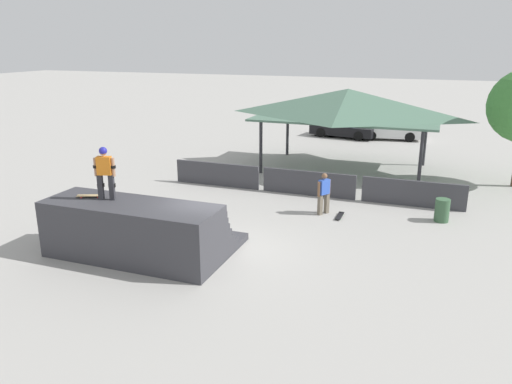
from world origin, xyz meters
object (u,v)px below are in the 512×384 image
skater_on_deck (105,170)px  bystander_walking (324,191)px  skateboard_on_deck (91,196)px  trash_bin (442,210)px  skateboard_on_ground (340,216)px  parked_car_white (390,130)px  parked_car_black (343,128)px

skater_on_deck → bystander_walking: size_ratio=1.01×
skateboard_on_deck → trash_bin: skateboard_on_deck is taller
skater_on_deck → skateboard_on_ground: bearing=26.0°
skateboard_on_ground → parked_car_white: size_ratio=0.20×
bystander_walking → skateboard_on_ground: 1.08m
skater_on_deck → skateboard_on_ground: 8.70m
skater_on_deck → skateboard_on_deck: (-0.59, 0.01, -0.87)m
skateboard_on_deck → trash_bin: 12.17m
skater_on_deck → parked_car_black: (2.95, 22.07, -2.07)m
bystander_walking → parked_car_black: size_ratio=0.35×
bystander_walking → parked_car_white: bystander_walking is taller
parked_car_black → trash_bin: bearing=-57.8°
parked_car_white → trash_bin: bearing=-85.3°
skater_on_deck → bystander_walking: (5.31, 5.90, -1.78)m
skater_on_deck → trash_bin: skater_on_deck is taller
bystander_walking → parked_car_black: (-2.36, 16.17, -0.29)m
parked_car_black → skater_on_deck: bearing=-88.5°
bystander_walking → skateboard_on_ground: bearing=110.0°
skateboard_on_ground → skater_on_deck: bearing=133.7°
skater_on_deck → parked_car_black: skater_on_deck is taller
bystander_walking → trash_bin: (4.23, 0.70, -0.46)m
skater_on_deck → parked_car_black: size_ratio=0.35×
skater_on_deck → parked_car_white: bearing=57.0°
bystander_walking → trash_bin: 4.31m
skater_on_deck → parked_car_white: size_ratio=0.38×
bystander_walking → skateboard_on_ground: bystander_walking is taller
parked_car_black → parked_car_white: 3.09m
skater_on_deck → skateboard_on_deck: 1.05m
parked_car_black → parked_car_white: bearing=14.9°
skateboard_on_ground → parked_car_white: 16.64m
skateboard_on_deck → trash_bin: bearing=9.4°
parked_car_white → skater_on_deck: bearing=-112.9°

